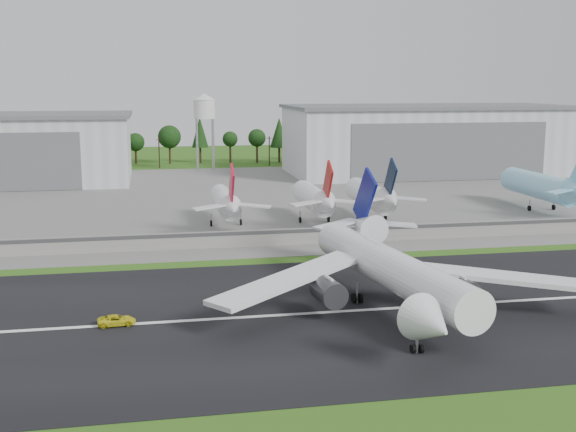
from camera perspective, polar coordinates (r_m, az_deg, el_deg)
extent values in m
plane|color=#1F5915|center=(97.60, 5.00, -9.40)|extent=(600.00, 600.00, 0.00)
cube|color=black|center=(106.71, 3.53, -7.60)|extent=(320.00, 60.00, 0.10)
cube|color=white|center=(106.69, 3.53, -7.57)|extent=(220.00, 1.00, 0.02)
cube|color=slate|center=(212.37, -3.83, 1.48)|extent=(320.00, 150.00, 0.10)
cube|color=gray|center=(148.81, -0.75, -1.70)|extent=(240.00, 0.50, 3.50)
cube|color=#38383A|center=(148.26, -0.73, -1.26)|extent=(240.00, 0.12, 0.70)
cube|color=silver|center=(273.23, 10.82, 5.84)|extent=(100.00, 45.00, 24.00)
cube|color=#595B60|center=(272.55, 10.91, 8.48)|extent=(102.00, 47.00, 1.20)
cube|color=#595B60|center=(252.55, 12.70, 4.97)|extent=(70.00, 0.30, 19.68)
cylinder|color=#99999E|center=(271.78, -7.15, 5.50)|extent=(0.50, 0.50, 20.00)
cylinder|color=#99999E|center=(278.19, -5.99, 5.63)|extent=(0.50, 0.50, 20.00)
cylinder|color=silver|center=(274.16, -6.63, 8.38)|extent=(8.00, 8.00, 7.00)
cone|color=silver|center=(274.04, -6.65, 9.36)|extent=(8.40, 8.40, 2.40)
cylinder|color=white|center=(107.44, 8.13, -4.15)|extent=(11.97, 44.38, 5.80)
cone|color=white|center=(84.05, 11.32, -8.41)|extent=(6.59, 6.76, 5.80)
cone|color=white|center=(132.64, 6.02, -0.77)|extent=(6.73, 9.69, 5.51)
cube|color=navy|center=(131.23, 6.09, 1.46)|extent=(1.85, 9.51, 11.13)
cube|color=white|center=(109.58, 16.07, -4.60)|extent=(28.18, 14.68, 2.65)
cylinder|color=#333338|center=(106.99, 13.47, -5.73)|extent=(4.54, 5.98, 3.80)
cube|color=white|center=(132.93, 8.18, -0.62)|extent=(9.42, 4.69, 0.98)
cube|color=white|center=(103.97, 0.14, -4.99)|extent=(25.84, 20.94, 2.65)
cylinder|color=#333338|center=(103.38, 3.25, -6.02)|extent=(4.54, 5.98, 3.80)
cube|color=white|center=(131.42, 3.90, -0.67)|extent=(9.49, 6.84, 0.98)
cube|color=#99999E|center=(104.91, 8.47, -7.07)|extent=(14.15, 31.11, 3.20)
cylinder|color=black|center=(111.01, 5.47, -6.48)|extent=(0.61, 1.54, 1.50)
imported|color=yellow|center=(103.45, -13.38, -8.01)|extent=(5.36, 2.77, 1.45)
cylinder|color=white|center=(171.32, -5.01, 1.15)|extent=(5.05, 24.00, 5.05)
cone|color=white|center=(155.95, -4.43, 0.61)|extent=(4.80, 7.00, 4.80)
cube|color=#B50D2C|center=(155.70, -4.48, 2.39)|extent=(0.45, 8.59, 10.02)
cylinder|color=#99999E|center=(169.74, -6.10, -0.33)|extent=(0.32, 0.32, 3.00)
cylinder|color=#99999E|center=(170.44, -3.75, -0.25)|extent=(0.32, 0.32, 3.00)
cylinder|color=black|center=(169.87, -6.09, -0.56)|extent=(0.40, 1.40, 1.40)
cylinder|color=white|center=(174.69, 1.96, 1.44)|extent=(5.49, 24.00, 5.49)
cone|color=white|center=(159.65, 3.19, 0.94)|extent=(5.22, 7.00, 5.22)
cube|color=#940D0B|center=(159.40, 3.17, 2.67)|extent=(0.45, 8.59, 10.02)
cylinder|color=#99999E|center=(172.74, 0.97, -0.08)|extent=(0.32, 0.32, 3.00)
cylinder|color=#99999E|center=(174.29, 3.22, -0.01)|extent=(0.32, 0.32, 3.00)
cylinder|color=black|center=(172.87, 0.97, -0.31)|extent=(0.40, 1.40, 1.40)
cylinder|color=silver|center=(178.36, 6.48, 1.63)|extent=(5.90, 24.00, 5.90)
cone|color=silver|center=(163.66, 8.09, 1.16)|extent=(5.60, 7.00, 5.60)
cube|color=black|center=(163.43, 8.08, 2.85)|extent=(0.45, 8.59, 10.02)
cylinder|color=#99999E|center=(176.21, 5.55, 0.08)|extent=(0.32, 0.32, 3.00)
cylinder|color=#99999E|center=(178.29, 7.71, 0.15)|extent=(0.32, 0.32, 3.00)
cylinder|color=black|center=(176.33, 5.55, -0.15)|extent=(0.40, 1.40, 1.40)
cylinder|color=#8BD2F1|center=(202.22, 19.21, 2.27)|extent=(6.67, 30.00, 6.67)
cylinder|color=#99999E|center=(199.48, 18.54, 0.80)|extent=(0.32, 0.32, 3.00)
cylinder|color=#99999E|center=(202.99, 20.26, 0.85)|extent=(0.32, 0.32, 3.00)
cylinder|color=black|center=(199.60, 18.53, 0.60)|extent=(0.40, 1.40, 1.40)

